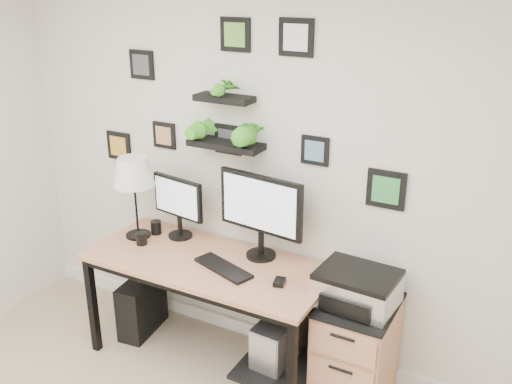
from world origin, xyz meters
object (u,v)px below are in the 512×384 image
Objects in this scene: monitor_right at (261,210)px; pc_tower_black at (142,305)px; monitor_left at (178,203)px; pc_tower_grey at (281,349)px; table_lamp at (133,174)px; printer at (357,288)px; file_cabinet at (355,352)px; mug at (142,238)px; desk at (215,276)px.

monitor_right is 1.26m from pc_tower_black.
pc_tower_grey is at bearing -10.93° from monitor_left.
pc_tower_black is at bearing -147.19° from monitor_left.
table_lamp is 1.66m from printer.
pc_tower_black is at bearing -178.07° from file_cabinet.
mug reaches higher than pc_tower_black.
monitor_left is 0.72× the size of monitor_right.
monitor_right is 1.25× the size of pc_tower_grey.
monitor_left is at bearing 175.37° from file_cabinet.
pc_tower_grey is 0.48m from file_cabinet.
monitor_right is at bearing 171.03° from file_cabinet.
monitor_right is 0.90× the size of file_cabinet.
mug reaches higher than pc_tower_grey.
file_cabinet is at bearing 2.10° from printer.
desk is 3.42× the size of printer.
mug is at bearing -175.92° from printer.
monitor_right reaches higher than mug.
monitor_right reaches higher than pc_tower_black.
monitor_right reaches higher than file_cabinet.
mug is 1.19m from pc_tower_grey.
printer reaches higher than desk.
printer is at bearing 7.71° from pc_tower_grey.
table_lamp reaches higher than mug.
mug is at bearing -177.49° from pc_tower_grey.
monitor_left is 0.34m from mug.
file_cabinet is 0.44m from printer.
monitor_left is at bearing 25.31° from table_lamp.
file_cabinet is at bearing -8.97° from monitor_right.
monitor_left is 1.06× the size of pc_tower_black.
file_cabinet is (0.71, -0.11, -0.75)m from monitor_right.
mug is (0.10, -0.09, -0.42)m from table_lamp.
desk is at bearing -176.52° from file_cabinet.
pc_tower_black is (0.01, -0.04, -1.01)m from table_lamp.
desk is 0.58m from mug.
desk is at bearing -7.26° from pc_tower_black.
monitor_left is (-0.39, 0.17, 0.38)m from desk.
desk is at bearing -23.04° from monitor_left.
pc_tower_grey is at bearing -172.51° from file_cabinet.
table_lamp is 1.23× the size of printer.
table_lamp is 1.01m from pc_tower_black.
printer is (1.49, 0.11, -0.02)m from mug.
pc_tower_black is 0.61× the size of file_cabinet.
table_lamp reaches higher than file_cabinet.
mug reaches higher than file_cabinet.
pc_tower_grey is at bearing 2.51° from mug.
table_lamp is 1.40× the size of pc_tower_black.
mug is 0.21× the size of pc_tower_black.
monitor_right reaches higher than monitor_left.
desk is 2.77× the size of table_lamp.
monitor_left reaches higher than printer.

